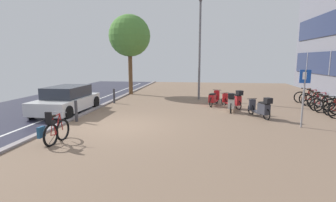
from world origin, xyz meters
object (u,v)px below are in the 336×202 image
object	(u,v)px
scooter_far	(262,108)
street_tree	(130,36)
bicycle_rack_02	(329,107)
scooter_extra	(234,100)
scooter_near	(232,103)
bicycle_foreground	(55,131)
bicycle_rack_06	(312,99)
parking_sign	(304,92)
bicycle_rack_04	(321,103)
scooter_mid	(214,99)
bicycle_rack_07	(306,97)
bicycle_rack_03	(323,105)
bicycle_rack_05	(314,101)
bollard_near	(76,111)
lamp_post	(200,45)
bollard_far	(114,96)
parked_car_near	(67,100)

from	to	relation	value
scooter_far	street_tree	xyz separation A→B (m)	(-8.02, 7.06, 3.82)
bicycle_rack_02	scooter_extra	world-z (taller)	scooter_extra
scooter_near	scooter_far	distance (m)	1.73
bicycle_foreground	scooter_near	world-z (taller)	bicycle_foreground
scooter_far	scooter_near	bearing A→B (deg)	133.07
bicycle_rack_06	parking_sign	world-z (taller)	parking_sign
bicycle_foreground	parking_sign	xyz separation A→B (m)	(8.35, 3.09, 0.99)
bicycle_rack_04	scooter_mid	bearing A→B (deg)	176.85
bicycle_rack_07	scooter_far	xyz separation A→B (m)	(-3.48, -4.47, 0.10)
scooter_near	scooter_far	bearing A→B (deg)	-46.93
parking_sign	street_tree	world-z (taller)	street_tree
bicycle_rack_07	scooter_near	bearing A→B (deg)	-145.51
bicycle_foreground	bicycle_rack_03	distance (m)	12.47
bicycle_rack_04	scooter_far	size ratio (longest dim) A/B	0.71
bicycle_rack_07	scooter_far	world-z (taller)	scooter_far
bicycle_rack_04	bicycle_rack_05	distance (m)	0.62
scooter_near	street_tree	distance (m)	9.74
scooter_far	bicycle_rack_04	bearing A→B (deg)	36.50
bicycle_foreground	scooter_near	size ratio (longest dim) A/B	0.77
bicycle_rack_05	bollard_near	bearing A→B (deg)	-156.07
bicycle_rack_07	bollard_near	distance (m)	12.96
parking_sign	lamp_post	size ratio (longest dim) A/B	0.35
bicycle_rack_04	bicycle_rack_06	world-z (taller)	bicycle_rack_06
bicycle_foreground	scooter_near	distance (m)	8.36
bicycle_rack_07	bollard_near	xyz separation A→B (m)	(-11.35, -6.26, 0.10)
bicycle_rack_05	bicycle_rack_07	bearing A→B (deg)	89.66
bicycle_foreground	street_tree	bearing A→B (deg)	94.19
bollard_far	bicycle_rack_05	bearing A→B (deg)	1.60
scooter_mid	bicycle_rack_02	bearing A→B (deg)	-15.73
bicycle_rack_02	bollard_far	size ratio (longest dim) A/B	1.45
bicycle_rack_05	scooter_mid	distance (m)	5.49
scooter_mid	bollard_near	xyz separation A→B (m)	(-5.86, -4.72, 0.05)
bicycle_rack_07	parked_car_near	xyz separation A→B (m)	(-12.73, -4.50, 0.27)
scooter_extra	bollard_far	distance (m)	6.94
bicycle_rack_05	bollard_near	xyz separation A→B (m)	(-11.34, -5.03, 0.11)
street_tree	bollard_near	xyz separation A→B (m)	(0.15, -8.86, -3.82)
parked_car_near	lamp_post	distance (m)	8.65
scooter_mid	lamp_post	size ratio (longest dim) A/B	0.27
bicycle_rack_06	bicycle_rack_02	bearing A→B (deg)	-93.12
bicycle_foreground	bicycle_rack_04	xyz separation A→B (m)	(10.71, 7.21, -0.05)
bicycle_rack_02	bicycle_rack_03	xyz separation A→B (m)	(-0.01, 0.61, -0.00)
bollard_near	bicycle_rack_07	bearing A→B (deg)	28.88
bicycle_foreground	bollard_far	bearing A→B (deg)	95.39
bicycle_rack_06	parked_car_near	bearing A→B (deg)	-163.12
bicycle_foreground	bicycle_rack_03	bearing A→B (deg)	31.92
bicycle_rack_07	scooter_near	distance (m)	5.65
scooter_extra	street_tree	world-z (taller)	street_tree
bicycle_rack_03	bicycle_rack_05	bearing A→B (deg)	87.60
scooter_far	bollard_near	size ratio (longest dim) A/B	1.88
bicycle_foreground	scooter_extra	size ratio (longest dim) A/B	0.82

